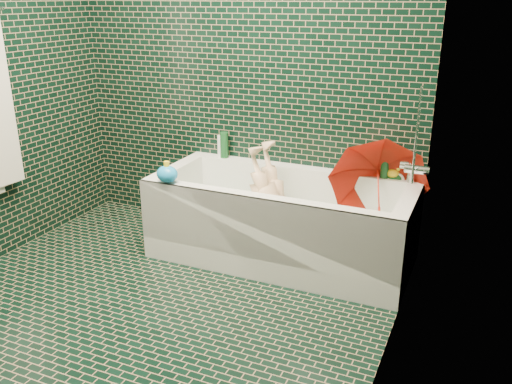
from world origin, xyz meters
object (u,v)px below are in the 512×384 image
at_px(bathtub, 281,229).
at_px(umbrella, 378,191).
at_px(bath_toy, 167,174).
at_px(child, 274,214).
at_px(rubber_duck, 394,172).

distance_m(bathtub, umbrella, 0.69).
relative_size(bathtub, bath_toy, 9.92).
xyz_separation_m(bathtub, bath_toy, (-0.65, -0.33, 0.40)).
height_order(child, bath_toy, bath_toy).
distance_m(child, umbrella, 0.70).
bearing_deg(rubber_duck, umbrella, -102.00).
xyz_separation_m(bathtub, umbrella, (0.60, 0.11, 0.32)).
distance_m(child, bath_toy, 0.75).
relative_size(bathtub, rubber_duck, 15.11).
bearing_deg(umbrella, child, -179.60).
distance_m(umbrella, rubber_duck, 0.25).
bearing_deg(child, umbrella, 109.26).
height_order(bathtub, rubber_duck, rubber_duck).
distance_m(child, rubber_duck, 0.83).
xyz_separation_m(bathtub, rubber_duck, (0.65, 0.35, 0.38)).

